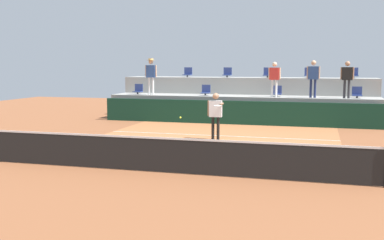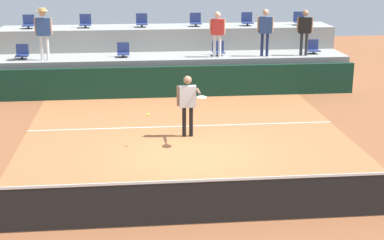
# 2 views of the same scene
# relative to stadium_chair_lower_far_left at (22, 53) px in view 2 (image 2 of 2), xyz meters

# --- Properties ---
(ground_plane) EXTENTS (40.00, 40.00, 0.00)m
(ground_plane) POSITION_rel_stadium_chair_lower_far_left_xyz_m (5.35, -7.23, -1.46)
(ground_plane) COLOR brown
(court_inner_paint) EXTENTS (9.00, 10.00, 0.01)m
(court_inner_paint) POSITION_rel_stadium_chair_lower_far_left_xyz_m (5.35, -6.23, -1.46)
(court_inner_paint) COLOR #A36038
(court_inner_paint) RESTS_ON ground_plane
(court_service_line) EXTENTS (9.00, 0.06, 0.00)m
(court_service_line) POSITION_rel_stadium_chair_lower_far_left_xyz_m (5.35, -4.83, -1.46)
(court_service_line) COLOR silver
(court_service_line) RESTS_ON ground_plane
(tennis_net) EXTENTS (10.48, 0.08, 1.07)m
(tennis_net) POSITION_rel_stadium_chair_lower_far_left_xyz_m (5.35, -11.23, -0.97)
(tennis_net) COLOR black
(tennis_net) RESTS_ON ground_plane
(sponsor_backboard) EXTENTS (13.00, 0.16, 1.10)m
(sponsor_backboard) POSITION_rel_stadium_chair_lower_far_left_xyz_m (5.35, -1.23, -0.91)
(sponsor_backboard) COLOR #0F3323
(sponsor_backboard) RESTS_ON ground_plane
(seating_tier_lower) EXTENTS (13.00, 1.80, 1.25)m
(seating_tier_lower) POSITION_rel_stadium_chair_lower_far_left_xyz_m (5.35, 0.07, -0.84)
(seating_tier_lower) COLOR gray
(seating_tier_lower) RESTS_ON ground_plane
(seating_tier_upper) EXTENTS (13.00, 1.80, 2.10)m
(seating_tier_upper) POSITION_rel_stadium_chair_lower_far_left_xyz_m (5.35, 1.87, -0.41)
(seating_tier_upper) COLOR gray
(seating_tier_upper) RESTS_ON ground_plane
(stadium_chair_lower_far_left) EXTENTS (0.44, 0.40, 0.52)m
(stadium_chair_lower_far_left) POSITION_rel_stadium_chair_lower_far_left_xyz_m (0.00, 0.00, 0.00)
(stadium_chair_lower_far_left) COLOR #2D2D33
(stadium_chair_lower_far_left) RESTS_ON seating_tier_lower
(stadium_chair_lower_left) EXTENTS (0.44, 0.40, 0.52)m
(stadium_chair_lower_left) POSITION_rel_stadium_chair_lower_far_left_xyz_m (3.60, 0.00, 0.00)
(stadium_chair_lower_left) COLOR #2D2D33
(stadium_chair_lower_left) RESTS_ON seating_tier_lower
(stadium_chair_lower_right) EXTENTS (0.44, 0.40, 0.52)m
(stadium_chair_lower_right) POSITION_rel_stadium_chair_lower_far_left_xyz_m (7.10, 0.00, 0.00)
(stadium_chair_lower_right) COLOR #2D2D33
(stadium_chair_lower_right) RESTS_ON seating_tier_lower
(stadium_chair_lower_far_right) EXTENTS (0.44, 0.40, 0.52)m
(stadium_chair_lower_far_right) POSITION_rel_stadium_chair_lower_far_left_xyz_m (10.71, 0.00, 0.00)
(stadium_chair_lower_far_right) COLOR #2D2D33
(stadium_chair_lower_far_right) RESTS_ON seating_tier_lower
(stadium_chair_upper_far_left) EXTENTS (0.44, 0.40, 0.52)m
(stadium_chair_upper_far_left) POSITION_rel_stadium_chair_lower_far_left_xyz_m (-0.00, 1.80, 0.85)
(stadium_chair_upper_far_left) COLOR #2D2D33
(stadium_chair_upper_far_left) RESTS_ON seating_tier_upper
(stadium_chair_upper_left) EXTENTS (0.44, 0.40, 0.52)m
(stadium_chair_upper_left) POSITION_rel_stadium_chair_lower_far_left_xyz_m (2.15, 1.80, 0.85)
(stadium_chair_upper_left) COLOR #2D2D33
(stadium_chair_upper_left) RESTS_ON seating_tier_upper
(stadium_chair_upper_mid_left) EXTENTS (0.44, 0.40, 0.52)m
(stadium_chair_upper_mid_left) POSITION_rel_stadium_chair_lower_far_left_xyz_m (4.33, 1.80, 0.85)
(stadium_chair_upper_mid_left) COLOR #2D2D33
(stadium_chair_upper_mid_left) RESTS_ON seating_tier_upper
(stadium_chair_upper_mid_right) EXTENTS (0.44, 0.40, 0.52)m
(stadium_chair_upper_mid_right) POSITION_rel_stadium_chair_lower_far_left_xyz_m (6.45, 1.80, 0.85)
(stadium_chair_upper_mid_right) COLOR #2D2D33
(stadium_chair_upper_mid_right) RESTS_ON seating_tier_upper
(stadium_chair_upper_right) EXTENTS (0.44, 0.40, 0.52)m
(stadium_chair_upper_right) POSITION_rel_stadium_chair_lower_far_left_xyz_m (8.52, 1.80, 0.85)
(stadium_chair_upper_right) COLOR #2D2D33
(stadium_chair_upper_right) RESTS_ON seating_tier_upper
(stadium_chair_upper_far_right) EXTENTS (0.44, 0.40, 0.52)m
(stadium_chair_upper_far_right) POSITION_rel_stadium_chair_lower_far_left_xyz_m (10.64, 1.80, 0.85)
(stadium_chair_upper_far_right) COLOR #2D2D33
(stadium_chair_upper_far_right) RESTS_ON seating_tier_upper
(tennis_player) EXTENTS (0.71, 1.19, 1.73)m
(tennis_player) POSITION_rel_stadium_chair_lower_far_left_xyz_m (5.42, -5.82, -0.40)
(tennis_player) COLOR black
(tennis_player) RESTS_ON ground_plane
(spectator_with_hat) EXTENTS (0.61, 0.43, 1.82)m
(spectator_with_hat) POSITION_rel_stadium_chair_lower_far_left_xyz_m (0.86, -0.38, 0.92)
(spectator_with_hat) COLOR white
(spectator_with_hat) RESTS_ON seating_tier_lower
(spectator_in_white) EXTENTS (0.58, 0.24, 1.64)m
(spectator_in_white) POSITION_rel_stadium_chair_lower_far_left_xyz_m (7.00, -0.38, 0.77)
(spectator_in_white) COLOR white
(spectator_in_white) RESTS_ON seating_tier_lower
(spectator_leaning_on_rail) EXTENTS (0.60, 0.25, 1.71)m
(spectator_leaning_on_rail) POSITION_rel_stadium_chair_lower_far_left_xyz_m (8.76, -0.38, 0.82)
(spectator_leaning_on_rail) COLOR navy
(spectator_leaning_on_rail) RESTS_ON seating_tier_lower
(spectator_in_grey) EXTENTS (0.59, 0.25, 1.67)m
(spectator_in_grey) POSITION_rel_stadium_chair_lower_far_left_xyz_m (10.23, -0.38, 0.79)
(spectator_in_grey) COLOR #2D2D33
(spectator_in_grey) RESTS_ON seating_tier_lower
(tennis_ball) EXTENTS (0.07, 0.07, 0.07)m
(tennis_ball) POSITION_rel_stadium_chair_lower_far_left_xyz_m (4.29, -6.56, -0.59)
(tennis_ball) COLOR #CCE033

